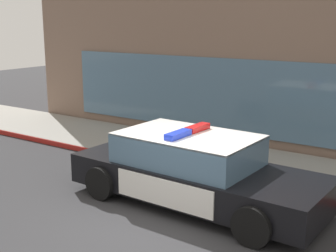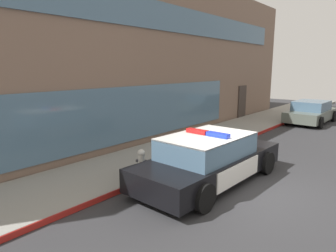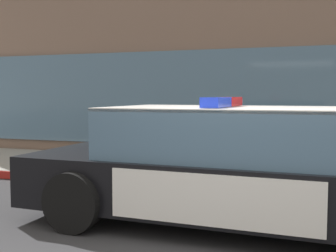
{
  "view_description": "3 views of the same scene",
  "coord_description": "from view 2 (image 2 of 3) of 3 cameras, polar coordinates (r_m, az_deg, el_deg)",
  "views": [
    {
      "loc": [
        4.14,
        -6.21,
        3.54
      ],
      "look_at": [
        -1.01,
        1.38,
        1.4
      ],
      "focal_mm": 48.97,
      "sensor_mm": 36.0,
      "label": 1
    },
    {
      "loc": [
        -7.15,
        -3.12,
        3.18
      ],
      "look_at": [
        -0.36,
        2.47,
        1.47
      ],
      "focal_mm": 31.98,
      "sensor_mm": 36.0,
      "label": 2
    },
    {
      "loc": [
        0.6,
        -3.77,
        1.52
      ],
      "look_at": [
        -1.34,
        2.02,
        1.07
      ],
      "focal_mm": 44.91,
      "sensor_mm": 36.0,
      "label": 3
    }
  ],
  "objects": [
    {
      "name": "curb_red_paint",
      "position": [
        9.57,
        1.64,
        -7.92
      ],
      "size": [
        28.8,
        0.04,
        0.14
      ],
      "primitive_type": "cube",
      "color": "maroon",
      "rests_on": "ground"
    },
    {
      "name": "fire_hydrant",
      "position": [
        8.78,
        -5.06,
        -6.79
      ],
      "size": [
        0.34,
        0.39,
        0.73
      ],
      "color": "silver",
      "rests_on": "sidewalk"
    },
    {
      "name": "ground",
      "position": [
        8.43,
        15.01,
        -11.55
      ],
      "size": [
        48.0,
        48.0,
        0.0
      ],
      "primitive_type": "plane",
      "color": "#303033"
    },
    {
      "name": "storefront_building",
      "position": [
        17.23,
        -14.81,
        12.17
      ],
      "size": [
        23.98,
        11.33,
        7.27
      ],
      "color": "#7A6051",
      "rests_on": "ground"
    },
    {
      "name": "sidewalk",
      "position": [
        10.42,
        -4.35,
        -6.35
      ],
      "size": [
        48.0,
        2.71,
        0.15
      ],
      "primitive_type": "cube",
      "color": "gray",
      "rests_on": "ground"
    },
    {
      "name": "car_down_street",
      "position": [
        19.38,
        25.56,
        2.4
      ],
      "size": [
        4.33,
        2.14,
        1.29
      ],
      "rotation": [
        0.0,
        0.0,
        -0.03
      ],
      "color": "#596056",
      "rests_on": "ground"
    },
    {
      "name": "police_cruiser",
      "position": [
        8.5,
        7.9,
        -6.19
      ],
      "size": [
        5.11,
        2.24,
        1.49
      ],
      "rotation": [
        0.0,
        0.0,
        -0.04
      ],
      "color": "black",
      "rests_on": "ground"
    }
  ]
}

